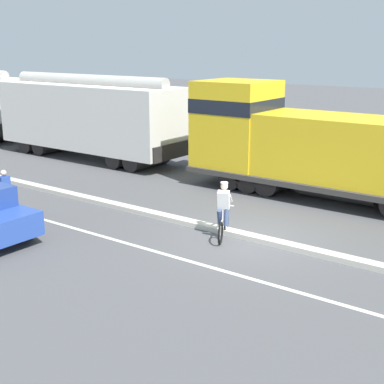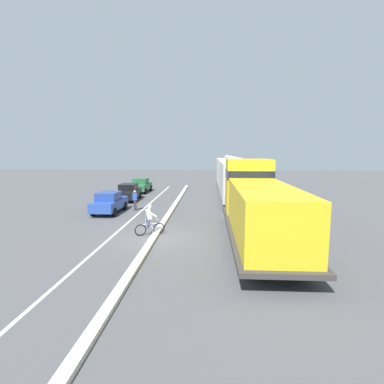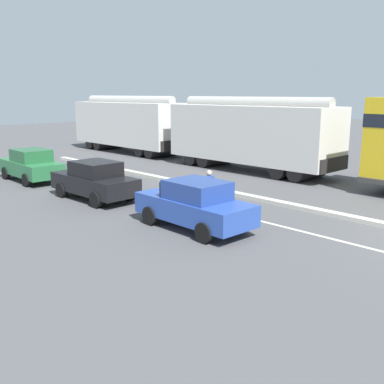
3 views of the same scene
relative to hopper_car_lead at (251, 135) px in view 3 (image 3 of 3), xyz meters
The scene contains 8 objects.
median_curb 8.61m from the hopper_car_lead, 131.06° to the right, with size 0.36×36.00×0.16m, color beige.
lane_stripe 10.32m from the hopper_car_lead, 141.37° to the right, with size 0.14×36.00×0.01m, color silver.
hopper_car_lead is the anchor object (origin of this frame).
hopper_car_middle 11.60m from the hopper_car_lead, 90.00° to the left, with size 2.90×10.60×4.18m.
parked_car_blue 11.80m from the hopper_car_lead, 150.07° to the right, with size 1.88×4.23×1.62m.
parked_car_black 10.33m from the hopper_car_lead, behind, with size 1.92×4.25×1.62m.
parked_car_green 11.95m from the hopper_car_lead, 150.83° to the left, with size 1.92×4.24×1.62m.
pedestrian_by_cars 9.80m from the hopper_car_lead, 150.13° to the right, with size 0.34×0.22×1.62m.
Camera 3 is at (-14.61, -3.72, 4.38)m, focal length 42.00 mm.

